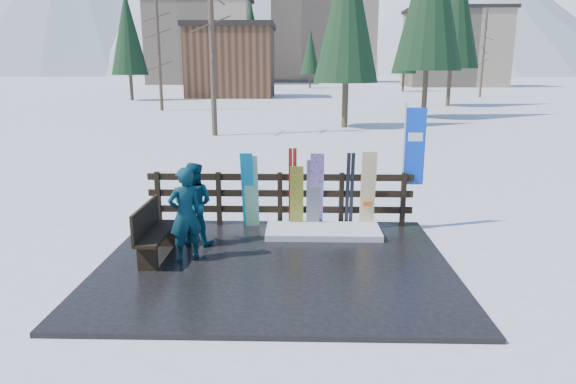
{
  "coord_description": "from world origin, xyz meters",
  "views": [
    {
      "loc": [
        0.43,
        -8.32,
        3.34
      ],
      "look_at": [
        0.2,
        1.0,
        1.1
      ],
      "focal_mm": 32.0,
      "sensor_mm": 36.0,
      "label": 1
    }
  ],
  "objects_px": {
    "snowboard_5": "(368,191)",
    "rental_flag": "(412,151)",
    "person_front": "(185,214)",
    "person_back": "(193,204)",
    "snowboard_4": "(313,194)",
    "bench": "(152,230)",
    "snowboard_1": "(251,192)",
    "snowboard_0": "(248,190)",
    "snowboard_3": "(317,191)",
    "snowboard_2": "(297,197)"
  },
  "relations": [
    {
      "from": "snowboard_5",
      "to": "person_back",
      "type": "height_order",
      "value": "snowboard_5"
    },
    {
      "from": "snowboard_3",
      "to": "snowboard_4",
      "type": "relative_size",
      "value": 1.13
    },
    {
      "from": "person_front",
      "to": "person_back",
      "type": "height_order",
      "value": "person_front"
    },
    {
      "from": "snowboard_4",
      "to": "rental_flag",
      "type": "distance_m",
      "value": 2.24
    },
    {
      "from": "snowboard_4",
      "to": "rental_flag",
      "type": "xyz_separation_m",
      "value": [
        2.04,
        0.27,
        0.87
      ]
    },
    {
      "from": "snowboard_4",
      "to": "rental_flag",
      "type": "height_order",
      "value": "rental_flag"
    },
    {
      "from": "bench",
      "to": "snowboard_5",
      "type": "relative_size",
      "value": 0.9
    },
    {
      "from": "snowboard_1",
      "to": "snowboard_4",
      "type": "relative_size",
      "value": 1.08
    },
    {
      "from": "snowboard_1",
      "to": "snowboard_2",
      "type": "distance_m",
      "value": 0.94
    },
    {
      "from": "person_back",
      "to": "snowboard_4",
      "type": "bearing_deg",
      "value": -146.86
    },
    {
      "from": "person_front",
      "to": "person_back",
      "type": "xyz_separation_m",
      "value": [
        -0.03,
        0.84,
        -0.04
      ]
    },
    {
      "from": "snowboard_1",
      "to": "rental_flag",
      "type": "relative_size",
      "value": 0.62
    },
    {
      "from": "snowboard_4",
      "to": "bench",
      "type": "bearing_deg",
      "value": -148.19
    },
    {
      "from": "rental_flag",
      "to": "snowboard_1",
      "type": "bearing_deg",
      "value": -175.35
    },
    {
      "from": "rental_flag",
      "to": "person_front",
      "type": "height_order",
      "value": "rental_flag"
    },
    {
      "from": "snowboard_1",
      "to": "rental_flag",
      "type": "xyz_separation_m",
      "value": [
        3.32,
        0.27,
        0.82
      ]
    },
    {
      "from": "snowboard_5",
      "to": "person_front",
      "type": "distance_m",
      "value": 3.85
    },
    {
      "from": "rental_flag",
      "to": "snowboard_3",
      "type": "bearing_deg",
      "value": -172.21
    },
    {
      "from": "bench",
      "to": "snowboard_3",
      "type": "relative_size",
      "value": 0.9
    },
    {
      "from": "bench",
      "to": "person_back",
      "type": "bearing_deg",
      "value": 52.8
    },
    {
      "from": "snowboard_3",
      "to": "person_front",
      "type": "bearing_deg",
      "value": -141.42
    },
    {
      "from": "snowboard_1",
      "to": "person_front",
      "type": "height_order",
      "value": "person_front"
    },
    {
      "from": "snowboard_5",
      "to": "rental_flag",
      "type": "height_order",
      "value": "rental_flag"
    },
    {
      "from": "snowboard_2",
      "to": "person_back",
      "type": "bearing_deg",
      "value": -152.48
    },
    {
      "from": "bench",
      "to": "snowboard_3",
      "type": "bearing_deg",
      "value": 31.19
    },
    {
      "from": "snowboard_2",
      "to": "person_back",
      "type": "xyz_separation_m",
      "value": [
        -1.94,
        -1.01,
        0.12
      ]
    },
    {
      "from": "bench",
      "to": "snowboard_4",
      "type": "relative_size",
      "value": 1.01
    },
    {
      "from": "bench",
      "to": "snowboard_5",
      "type": "xyz_separation_m",
      "value": [
        3.99,
        1.78,
        0.31
      ]
    },
    {
      "from": "snowboard_3",
      "to": "snowboard_5",
      "type": "relative_size",
      "value": 1.01
    },
    {
      "from": "snowboard_2",
      "to": "rental_flag",
      "type": "xyz_separation_m",
      "value": [
        2.39,
        0.27,
        0.93
      ]
    },
    {
      "from": "snowboard_3",
      "to": "snowboard_4",
      "type": "height_order",
      "value": "snowboard_3"
    },
    {
      "from": "bench",
      "to": "person_back",
      "type": "distance_m",
      "value": 1.0
    },
    {
      "from": "bench",
      "to": "person_front",
      "type": "xyz_separation_m",
      "value": [
        0.61,
        -0.08,
        0.31
      ]
    },
    {
      "from": "snowboard_3",
      "to": "snowboard_5",
      "type": "xyz_separation_m",
      "value": [
        1.05,
        0.0,
        0.01
      ]
    },
    {
      "from": "snowboard_4",
      "to": "person_back",
      "type": "height_order",
      "value": "person_back"
    },
    {
      "from": "snowboard_4",
      "to": "person_front",
      "type": "relative_size",
      "value": 0.9
    },
    {
      "from": "snowboard_0",
      "to": "snowboard_3",
      "type": "relative_size",
      "value": 1.01
    },
    {
      "from": "bench",
      "to": "person_front",
      "type": "bearing_deg",
      "value": -6.98
    },
    {
      "from": "rental_flag",
      "to": "person_back",
      "type": "xyz_separation_m",
      "value": [
        -4.33,
        -1.28,
        -0.82
      ]
    },
    {
      "from": "snowboard_5",
      "to": "person_back",
      "type": "bearing_deg",
      "value": -163.47
    },
    {
      "from": "person_back",
      "to": "rental_flag",
      "type": "bearing_deg",
      "value": -154.25
    },
    {
      "from": "snowboard_2",
      "to": "rental_flag",
      "type": "bearing_deg",
      "value": 6.46
    },
    {
      "from": "snowboard_2",
      "to": "snowboard_5",
      "type": "xyz_separation_m",
      "value": [
        1.47,
        0.0,
        0.15
      ]
    },
    {
      "from": "snowboard_2",
      "to": "snowboard_4",
      "type": "xyz_separation_m",
      "value": [
        0.34,
        -0.0,
        0.06
      ]
    },
    {
      "from": "person_front",
      "to": "bench",
      "type": "bearing_deg",
      "value": -42.33
    },
    {
      "from": "snowboard_3",
      "to": "bench",
      "type": "bearing_deg",
      "value": -148.81
    },
    {
      "from": "snowboard_5",
      "to": "person_front",
      "type": "xyz_separation_m",
      "value": [
        -3.38,
        -1.85,
        -0.0
      ]
    },
    {
      "from": "snowboard_0",
      "to": "snowboard_5",
      "type": "height_order",
      "value": "snowboard_5"
    },
    {
      "from": "snowboard_3",
      "to": "person_back",
      "type": "distance_m",
      "value": 2.56
    },
    {
      "from": "snowboard_4",
      "to": "snowboard_5",
      "type": "relative_size",
      "value": 0.89
    }
  ]
}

